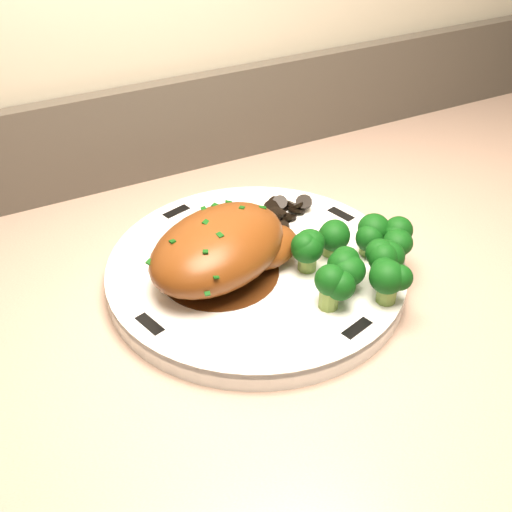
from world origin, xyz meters
name	(u,v)px	position (x,y,z in m)	size (l,w,h in m)	color
plate	(256,272)	(0.33, 1.74, 0.86)	(0.30, 0.30, 0.02)	white
rim_accent_0	(341,215)	(0.46, 1.78, 0.87)	(0.03, 0.01, 0.00)	black
rim_accent_1	(176,212)	(0.30, 1.86, 0.87)	(0.03, 0.01, 0.00)	black
rim_accent_2	(150,324)	(0.21, 1.70, 0.87)	(0.03, 0.01, 0.00)	black
rim_accent_3	(357,329)	(0.37, 1.62, 0.87)	(0.03, 0.01, 0.00)	black
gravy_pool	(219,272)	(0.29, 1.74, 0.87)	(0.12, 0.12, 0.00)	#3D1D0B
chicken_breast	(224,248)	(0.30, 1.74, 0.90)	(0.18, 0.16, 0.06)	brown
mushroom_pile	(276,223)	(0.38, 1.79, 0.87)	(0.09, 0.07, 0.02)	black
broccoli_florets	(357,256)	(0.41, 1.68, 0.89)	(0.13, 0.11, 0.04)	olive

